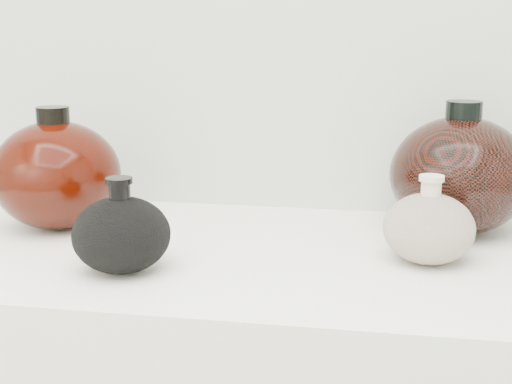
% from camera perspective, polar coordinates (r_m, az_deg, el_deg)
% --- Properties ---
extents(black_gourd_vase, '(0.15, 0.15, 0.12)m').
position_cam_1_polar(black_gourd_vase, '(0.94, -10.72, -3.32)').
color(black_gourd_vase, black).
rests_on(black_gourd_vase, display_counter).
extents(cream_gourd_vase, '(0.15, 0.15, 0.12)m').
position_cam_1_polar(cream_gourd_vase, '(0.98, 13.66, -2.79)').
color(cream_gourd_vase, beige).
rests_on(cream_gourd_vase, display_counter).
extents(left_round_pot, '(0.21, 0.21, 0.19)m').
position_cam_1_polar(left_round_pot, '(1.15, -15.66, 1.36)').
color(left_round_pot, black).
rests_on(left_round_pot, display_counter).
extents(right_round_pot, '(0.27, 0.27, 0.20)m').
position_cam_1_polar(right_round_pot, '(1.13, 15.98, 1.35)').
color(right_round_pot, black).
rests_on(right_round_pot, display_counter).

